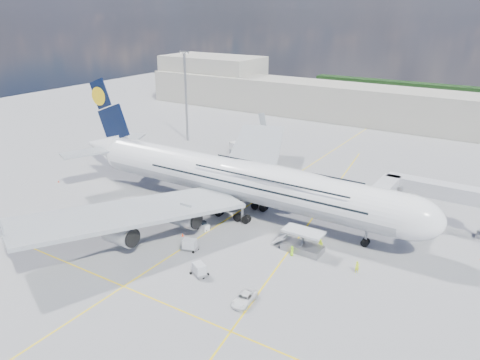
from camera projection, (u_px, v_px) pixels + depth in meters
The scene contains 30 objects.
ground at pixel (207, 232), 81.95m from camera, with size 300.00×300.00×0.00m, color gray.
taxi_line_main at pixel (207, 232), 81.95m from camera, with size 0.25×220.00×0.01m, color yellow.
taxi_line_cross at pixel (124, 286), 66.14m from camera, with size 120.00×0.25×0.01m, color yellow.
taxi_line_diag at pixel (304, 230), 82.83m from camera, with size 0.25×100.00×0.01m, color yellow.
airliner at pixel (239, 179), 87.32m from camera, with size 77.26×79.15×23.71m.
jet_bridge at pixel (416, 192), 81.13m from camera, with size 18.80×12.10×8.50m.
cargo_loader at pixel (302, 244), 75.36m from camera, with size 8.53×3.20×3.67m.
light_mast at pixel (186, 96), 132.98m from camera, with size 3.00×0.70×25.50m.
terminal at pixel (376, 106), 154.94m from camera, with size 180.00×16.00×12.00m, color #B2AD9E.
hangar at pixel (213, 78), 192.99m from camera, with size 40.00×22.00×18.00m, color #B2AD9E.
dolly_row_a at pixel (155, 210), 89.86m from camera, with size 3.81×2.96×0.50m.
dolly_row_b at pixel (166, 217), 86.87m from camera, with size 3.19×2.27×0.42m.
dolly_row_c at pixel (113, 223), 82.72m from camera, with size 3.60×2.42×2.09m.
dolly_back at pixel (131, 211), 87.77m from camera, with size 3.61×2.21×2.17m.
dolly_nose_far at pixel (199, 269), 68.63m from camera, with size 3.28×2.73×1.83m.
dolly_nose_near at pixel (190, 244), 75.68m from camera, with size 3.27×2.39×1.86m.
baggage_tug at pixel (203, 226), 82.70m from camera, with size 2.69×1.82×1.54m.
catering_truck_inner at pixel (249, 185), 98.55m from camera, with size 6.83×4.92×3.75m.
catering_truck_outer at pixel (239, 150), 122.62m from camera, with size 6.36×4.05×3.53m.
service_van at pixel (244, 299), 62.31m from camera, with size 2.13×4.61×1.28m, color white.
crew_nose at pixel (357, 267), 69.22m from camera, with size 0.69×0.46×1.90m, color #D1EA18.
crew_loader at pixel (320, 245), 75.50m from camera, with size 0.97×0.75×1.99m, color #D9FB1A.
crew_wing at pixel (117, 210), 88.83m from camera, with size 0.93×0.39×1.58m, color #DBF71A.
crew_van at pixel (292, 251), 74.03m from camera, with size 0.82×0.54×1.68m, color #A5FF1A.
crew_tug at pixel (126, 239), 77.95m from camera, with size 0.99×0.57×1.53m, color #ACE518.
cone_wing_left_inner at pixel (252, 183), 103.69m from camera, with size 0.49×0.49×0.62m.
cone_wing_left_outer at pixel (242, 152), 125.45m from camera, with size 0.47×0.47×0.60m.
cone_wing_right_inner at pixel (183, 235), 80.42m from camera, with size 0.45×0.45×0.57m.
cone_wing_right_outer at pixel (98, 219), 86.23m from camera, with size 0.42×0.42×0.54m.
cone_tail at pixel (58, 181), 104.99m from camera, with size 0.39×0.39×0.50m.
Camera 1 is at (44.31, -58.97, 37.33)m, focal length 35.00 mm.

